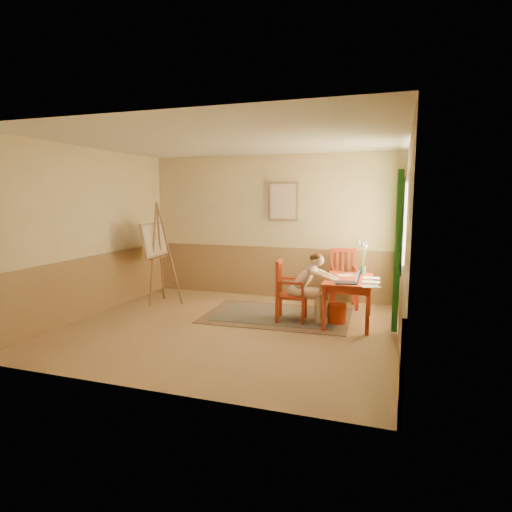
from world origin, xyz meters
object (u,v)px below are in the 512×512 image
(chair_back, at_px, (344,278))
(laptop, at_px, (350,280))
(table, at_px, (349,284))
(easel, at_px, (156,244))
(figure, at_px, (308,284))
(chair_left, at_px, (288,291))

(chair_back, distance_m, laptop, 1.44)
(table, bearing_deg, chair_back, 101.19)
(chair_back, xyz_separation_m, laptop, (0.25, -1.40, 0.24))
(table, xyz_separation_m, easel, (-3.56, 0.18, 0.49))
(laptop, xyz_separation_m, easel, (-3.62, 0.57, 0.36))
(table, relative_size, figure, 1.09)
(table, relative_size, chair_left, 1.23)
(chair_left, relative_size, chair_back, 0.94)
(chair_left, relative_size, figure, 0.88)
(laptop, distance_m, easel, 3.68)
(chair_back, bearing_deg, easel, -166.27)
(chair_left, relative_size, easel, 0.52)
(chair_back, xyz_separation_m, easel, (-3.37, -0.82, 0.59))
(laptop, height_order, easel, easel)
(figure, bearing_deg, table, 17.20)
(chair_left, xyz_separation_m, chair_back, (0.72, 1.22, 0.03))
(chair_left, height_order, chair_back, chair_back)
(chair_back, height_order, easel, easel)
(table, height_order, chair_back, chair_back)
(table, xyz_separation_m, chair_left, (-0.92, -0.22, -0.13))
(table, bearing_deg, chair_left, -166.69)
(chair_back, bearing_deg, figure, -108.94)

